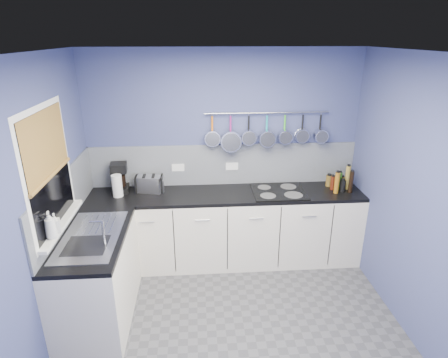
{
  "coord_description": "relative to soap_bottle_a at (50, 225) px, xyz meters",
  "views": [
    {
      "loc": [
        -0.31,
        -2.78,
        2.62
      ],
      "look_at": [
        -0.05,
        0.75,
        1.25
      ],
      "focal_mm": 29.94,
      "sensor_mm": 36.0,
      "label": 1
    }
  ],
  "objects": [
    {
      "name": "soap_bottle_a",
      "position": [
        0.0,
        0.0,
        0.0
      ],
      "size": [
        0.11,
        0.11,
        0.24
      ],
      "primitive_type": "imported",
      "rotation": [
        0.0,
        0.0,
        0.24
      ],
      "color": "white",
      "rests_on": "window_sill"
    },
    {
      "name": "condiment_6",
      "position": [
        2.98,
        1.09,
        -0.14
      ],
      "size": [
        0.05,
        0.05,
        0.26
      ],
      "primitive_type": "cylinder",
      "color": "black",
      "rests_on": "worktop_back"
    },
    {
      "name": "condiment_0",
      "position": [
        2.96,
        1.31,
        -0.22
      ],
      "size": [
        0.07,
        0.07,
        0.11
      ],
      "primitive_type": "cylinder",
      "color": "brown",
      "rests_on": "worktop_back"
    },
    {
      "name": "wall_right",
      "position": [
        3.14,
        -0.02,
        0.08
      ],
      "size": [
        0.02,
        3.0,
        2.5
      ],
      "primitive_type": "cube",
      "color": "#3B4172",
      "rests_on": "ground"
    },
    {
      "name": "wall_left",
      "position": [
        -0.08,
        -0.02,
        0.08
      ],
      "size": [
        0.02,
        3.0,
        2.5
      ],
      "primitive_type": "cube",
      "color": "#3B4172",
      "rests_on": "ground"
    },
    {
      "name": "pan_3",
      "position": [
        2.03,
        1.42,
        0.42
      ],
      "size": [
        0.2,
        0.12,
        0.39
      ],
      "primitive_type": null,
      "color": "silver",
      "rests_on": "pot_rail"
    },
    {
      "name": "backsplash_left",
      "position": [
        -0.06,
        0.58,
        -0.02
      ],
      "size": [
        0.02,
        1.8,
        0.5
      ],
      "primitive_type": "cube",
      "color": "#8C909C",
      "rests_on": "wall_left"
    },
    {
      "name": "window_sill",
      "position": [
        -0.02,
        0.28,
        -0.13
      ],
      "size": [
        0.1,
        0.98,
        0.03
      ],
      "primitive_type": "cube",
      "color": "white",
      "rests_on": "wall_left"
    },
    {
      "name": "paper_towel",
      "position": [
        0.3,
        1.17,
        -0.14
      ],
      "size": [
        0.14,
        0.14,
        0.26
      ],
      "primitive_type": "cylinder",
      "rotation": [
        0.0,
        0.0,
        -0.29
      ],
      "color": "white",
      "rests_on": "worktop_back"
    },
    {
      "name": "condiment_2",
      "position": [
        2.8,
        1.3,
        -0.2
      ],
      "size": [
        0.07,
        0.07,
        0.13
      ],
      "primitive_type": "cylinder",
      "color": "brown",
      "rests_on": "worktop_back"
    },
    {
      "name": "pot_rail",
      "position": [
        2.03,
        1.43,
        0.61
      ],
      "size": [
        1.45,
        0.02,
        0.02
      ],
      "primitive_type": "cylinder",
      "rotation": [
        0.0,
        1.57,
        0.0
      ],
      "color": "silver",
      "rests_on": "wall_back"
    },
    {
      "name": "condiment_1",
      "position": [
        2.91,
        1.31,
        -0.19
      ],
      "size": [
        0.05,
        0.05,
        0.15
      ],
      "primitive_type": "cylinder",
      "color": "#3F721E",
      "rests_on": "worktop_back"
    },
    {
      "name": "pan_2",
      "position": [
        1.82,
        1.42,
        0.43
      ],
      "size": [
        0.18,
        0.09,
        0.37
      ],
      "primitive_type": null,
      "color": "silver",
      "rests_on": "pot_rail"
    },
    {
      "name": "worktop_left",
      "position": [
        0.23,
        0.28,
        -0.29
      ],
      "size": [
        0.6,
        1.2,
        0.04
      ],
      "primitive_type": "cube",
      "color": "black",
      "rests_on": "cabinet_run_left"
    },
    {
      "name": "mixer_tap",
      "position": [
        0.39,
        0.1,
        -0.14
      ],
      "size": [
        0.12,
        0.08,
        0.26
      ],
      "primitive_type": null,
      "color": "silver",
      "rests_on": "worktop_left"
    },
    {
      "name": "window_frame",
      "position": [
        -0.05,
        0.28,
        0.38
      ],
      "size": [
        0.01,
        1.0,
        1.1
      ],
      "primitive_type": "cube",
      "color": "white",
      "rests_on": "wall_left"
    },
    {
      "name": "toaster",
      "position": [
        0.65,
        1.29,
        -0.17
      ],
      "size": [
        0.33,
        0.23,
        0.19
      ],
      "primitive_type": "cube",
      "rotation": [
        0.0,
        0.0,
        -0.23
      ],
      "color": "silver",
      "rests_on": "worktop_back"
    },
    {
      "name": "socket_right",
      "position": [
        1.63,
        1.45,
        -0.04
      ],
      "size": [
        0.15,
        0.01,
        0.09
      ],
      "primitive_type": "cube",
      "color": "white",
      "rests_on": "backsplash_back"
    },
    {
      "name": "cabinet_run_back",
      "position": [
        1.53,
        1.18,
        -0.74
      ],
      "size": [
        3.2,
        0.6,
        0.86
      ],
      "primitive_type": "cube",
      "color": "silver",
      "rests_on": "ground"
    },
    {
      "name": "floor",
      "position": [
        1.53,
        -0.02,
        -1.18
      ],
      "size": [
        3.2,
        3.0,
        0.02
      ],
      "primitive_type": "cube",
      "color": "#47474C",
      "rests_on": "ground"
    },
    {
      "name": "socket_left",
      "position": [
        0.98,
        1.45,
        -0.04
      ],
      "size": [
        0.15,
        0.01,
        0.09
      ],
      "primitive_type": "cube",
      "color": "white",
      "rests_on": "backsplash_back"
    },
    {
      "name": "window_glass",
      "position": [
        -0.04,
        0.28,
        0.38
      ],
      "size": [
        0.01,
        0.9,
        1.0
      ],
      "primitive_type": "cube",
      "color": "black",
      "rests_on": "wall_left"
    },
    {
      "name": "pan_1",
      "position": [
        1.61,
        1.42,
        0.39
      ],
      "size": [
        0.24,
        0.13,
        0.43
      ],
      "primitive_type": null,
      "color": "silver",
      "rests_on": "pot_rail"
    },
    {
      "name": "wall_back",
      "position": [
        1.53,
        1.49,
        0.08
      ],
      "size": [
        3.2,
        0.02,
        2.5
      ],
      "primitive_type": "cube",
      "color": "#3B4172",
      "rests_on": "ground"
    },
    {
      "name": "backsplash_back",
      "position": [
        1.53,
        1.46,
        -0.02
      ],
      "size": [
        3.2,
        0.02,
        0.5
      ],
      "primitive_type": "cube",
      "color": "#8C909C",
      "rests_on": "wall_back"
    },
    {
      "name": "condiment_8",
      "position": [
        2.81,
        1.08,
        -0.14
      ],
      "size": [
        0.05,
        0.05,
        0.25
      ],
      "primitive_type": "cylinder",
      "color": "#8C5914",
      "rests_on": "worktop_back"
    },
    {
      "name": "wall_front",
      "position": [
        1.53,
        -1.53,
        0.08
      ],
      "size": [
        3.2,
        0.02,
        2.5
      ],
      "primitive_type": "cube",
      "color": "#3B4172",
      "rests_on": "ground"
    },
    {
      "name": "condiment_7",
      "position": [
        2.9,
        1.12,
        -0.2
      ],
      "size": [
        0.07,
        0.07,
        0.14
      ],
      "primitive_type": "cylinder",
      "color": "black",
      "rests_on": "worktop_back"
    },
    {
      "name": "worktop_back",
      "position": [
        1.53,
        1.18,
        -0.29
      ],
      "size": [
        3.2,
        0.6,
        0.04
      ],
      "primitive_type": "cube",
      "color": "black",
      "rests_on": "cabinet_run_back"
    },
    {
      "name": "soap_bottle_b",
      "position": [
        0.0,
        0.1,
        -0.03
      ],
      "size": [
        0.1,
        0.1,
        0.17
      ],
      "primitive_type": "imported",
      "rotation": [
        0.0,
        0.0,
        0.33
      ],
      "color": "white",
      "rests_on": "window_sill"
    },
    {
      "name": "coffee_maker",
      "position": [
        0.31,
        1.31,
        -0.1
      ],
      "size": [
        0.21,
        0.23,
        0.34
      ],
      "primitive_type": null,
      "rotation": [
        0.0,
        0.0,
        0.11
      ],
      "color": "black",
      "rests_on": "worktop_back"
    },
    {
      "name": "sink_unit",
      "position": [
        0.23,
        0.28,
        -0.27
      ],
      "size": [
        0.5,
        0.95,
        0.01
      ],
      "primitive_type": "cube",
      "color": "silver",
      "rests_on": "worktop_left"
    },
    {
      "name": "bamboo_blind",
      "position": [
        -0.03,
        0.28,
        0.61
      ],
      "size": [
        0.01,
        0.9,
        0.55
      ],
      "primitive_type": "cube",
      "color": "olive",
      "rests_on": "wall_left"
    },
    {
      "name": "canister",
      "position": [
        0.77,
        1.26,
        -0.2
      ],
      "size": [
        0.11,
        0.11,
        0.14
      ],
      "primitive_type": "cylinder",
      "rotation": [
        0.0,
        0.0,
        -0.06
      ],
      "color": "silver",
      "rests_on": "worktop_back"
    },
    {
      "name": "condiment_3",
      "position": [
        2.98,
        1.2,
        -0.13
      ],
      "size": [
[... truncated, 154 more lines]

